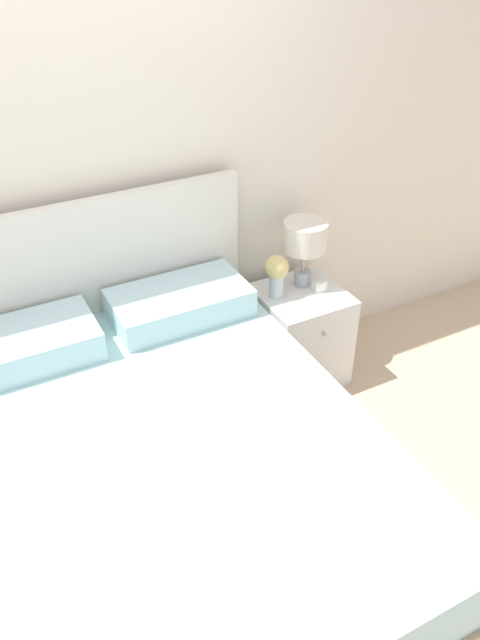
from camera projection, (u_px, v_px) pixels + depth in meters
name	position (u px, v px, depth m)	size (l,w,h in m)	color
ground_plane	(107.00, 406.00, 3.42)	(12.00, 12.00, 0.00)	#CCB28E
wall_back	(65.00, 177.00, 2.73)	(8.00, 0.06, 2.60)	silver
bed	(167.00, 483.00, 2.54)	(1.58, 2.01, 1.22)	tan
nightstand	(299.00, 335.00, 3.49)	(0.45, 0.47, 0.56)	white
table_lamp	(305.00, 239.00, 3.26)	(0.23, 0.23, 0.37)	#A8B2BC
flower_vase	(277.00, 272.00, 3.23)	(0.13, 0.13, 0.24)	silver
alarm_clock	(320.00, 286.00, 3.34)	(0.07, 0.05, 0.06)	white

